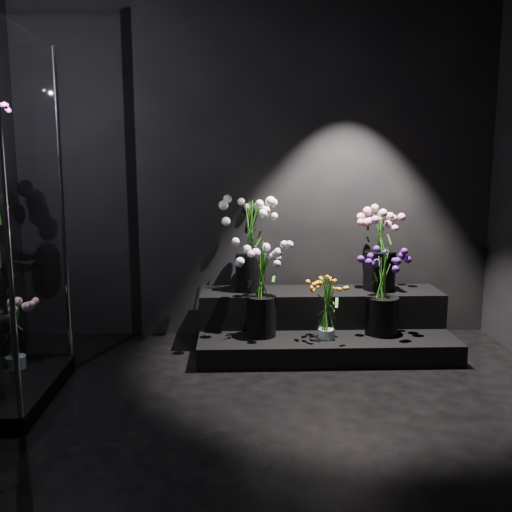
{
  "coord_description": "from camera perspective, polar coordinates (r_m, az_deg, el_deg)",
  "views": [
    {
      "loc": [
        -0.19,
        -2.84,
        1.52
      ],
      "look_at": [
        -0.05,
        1.2,
        0.82
      ],
      "focal_mm": 40.0,
      "sensor_mm": 36.0,
      "label": 1
    }
  ],
  "objects": [
    {
      "name": "bouquet_lilac",
      "position": [
        4.33,
        0.54,
        -2.7
      ],
      "size": [
        0.47,
        0.47,
        0.72
      ],
      "rotation": [
        0.0,
        0.0,
        -0.43
      ],
      "color": "black",
      "rests_on": "display_riser"
    },
    {
      "name": "wall_front",
      "position": [
        0.87,
        10.55,
        1.87
      ],
      "size": [
        4.0,
        0.0,
        4.0
      ],
      "primitive_type": "plane",
      "rotation": [
        -1.57,
        0.0,
        0.0
      ],
      "color": "black",
      "rests_on": "floor"
    },
    {
      "name": "bouquet_orange_bells",
      "position": [
        4.34,
        7.12,
        -4.97
      ],
      "size": [
        0.29,
        0.29,
        0.5
      ],
      "rotation": [
        0.0,
        0.0,
        -0.24
      ],
      "color": "white",
      "rests_on": "display_riser"
    },
    {
      "name": "wall_back",
      "position": [
        4.85,
        0.2,
        8.38
      ],
      "size": [
        4.0,
        0.0,
        4.0
      ],
      "primitive_type": "plane",
      "rotation": [
        1.57,
        0.0,
        0.0
      ],
      "color": "black",
      "rests_on": "floor"
    },
    {
      "name": "display_riser",
      "position": [
        4.69,
        6.63,
        -6.83
      ],
      "size": [
        1.98,
        0.88,
        0.44
      ],
      "color": "black",
      "rests_on": "floor"
    },
    {
      "name": "floor",
      "position": [
        3.23,
        1.64,
        -18.3
      ],
      "size": [
        4.0,
        4.0,
        0.0
      ],
      "primitive_type": "plane",
      "color": "black",
      "rests_on": "ground"
    },
    {
      "name": "bouquet_purple",
      "position": [
        4.5,
        12.57,
        -3.18
      ],
      "size": [
        0.36,
        0.36,
        0.66
      ],
      "rotation": [
        0.0,
        0.0,
        0.1
      ],
      "color": "black",
      "rests_on": "display_riser"
    },
    {
      "name": "bouquet_case_base_pink",
      "position": [
        4.2,
        -23.08,
        -7.08
      ],
      "size": [
        0.38,
        0.38,
        0.48
      ],
      "rotation": [
        0.0,
        0.0,
        0.27
      ],
      "color": "white",
      "rests_on": "display_case"
    },
    {
      "name": "bouquet_pink_roses",
      "position": [
        4.79,
        12.33,
        1.34
      ],
      "size": [
        0.46,
        0.46,
        0.69
      ],
      "rotation": [
        0.0,
        0.0,
        -0.22
      ],
      "color": "black",
      "rests_on": "display_riser"
    },
    {
      "name": "bouquet_cream_roses",
      "position": [
        4.63,
        -0.59,
        1.83
      ],
      "size": [
        0.47,
        0.47,
        0.76
      ],
      "rotation": [
        0.0,
        0.0,
        0.22
      ],
      "color": "black",
      "rests_on": "display_riser"
    }
  ]
}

